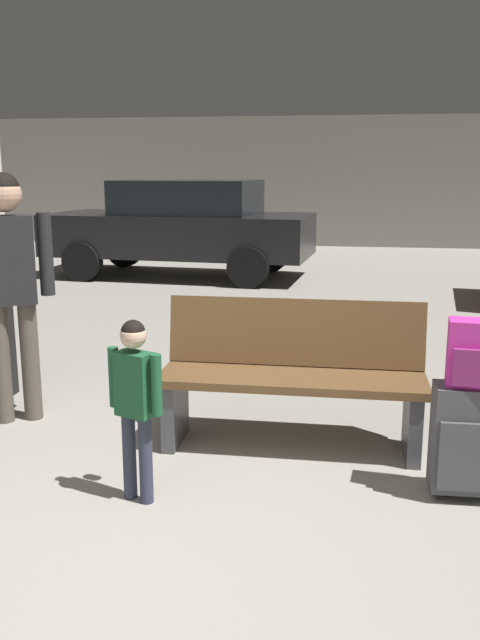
{
  "coord_description": "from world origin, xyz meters",
  "views": [
    {
      "loc": [
        0.82,
        -2.35,
        1.67
      ],
      "look_at": [
        0.26,
        1.3,
        0.85
      ],
      "focal_mm": 38.01,
      "sensor_mm": 36.0,
      "label": 1
    }
  ],
  "objects_px": {
    "child": "(135,391)",
    "adult": "(9,271)",
    "bench": "(292,376)",
    "suitcase": "(470,439)",
    "backpack_bright": "(476,355)",
    "parked_car_far": "(182,226)"
  },
  "relations": [
    {
      "from": "bench",
      "to": "suitcase",
      "type": "xyz_separation_m",
      "value": [
        0.96,
        -0.56,
        -0.12
      ]
    },
    {
      "from": "child",
      "to": "adult",
      "type": "relative_size",
      "value": 0.58
    },
    {
      "from": "suitcase",
      "to": "adult",
      "type": "height_order",
      "value": "adult"
    },
    {
      "from": "backpack_bright",
      "to": "bench",
      "type": "bearing_deg",
      "value": 149.66
    },
    {
      "from": "suitcase",
      "to": "child",
      "type": "distance_m",
      "value": 1.73
    },
    {
      "from": "suitcase",
      "to": "parked_car_far",
      "type": "height_order",
      "value": "parked_car_far"
    },
    {
      "from": "bench",
      "to": "adult",
      "type": "xyz_separation_m",
      "value": [
        -1.87,
        0.14,
        0.58
      ]
    },
    {
      "from": "bench",
      "to": "backpack_bright",
      "type": "bearing_deg",
      "value": -30.34
    },
    {
      "from": "suitcase",
      "to": "parked_car_far",
      "type": "xyz_separation_m",
      "value": [
        -3.2,
        7.05,
        0.48
      ]
    },
    {
      "from": "backpack_bright",
      "to": "parked_car_far",
      "type": "xyz_separation_m",
      "value": [
        -3.2,
        7.05,
        0.03
      ]
    },
    {
      "from": "bench",
      "to": "suitcase",
      "type": "height_order",
      "value": "bench"
    },
    {
      "from": "child",
      "to": "parked_car_far",
      "type": "height_order",
      "value": "parked_car_far"
    },
    {
      "from": "suitcase",
      "to": "bench",
      "type": "bearing_deg",
      "value": 149.7
    },
    {
      "from": "child",
      "to": "backpack_bright",
      "type": "bearing_deg",
      "value": 9.68
    },
    {
      "from": "suitcase",
      "to": "adult",
      "type": "relative_size",
      "value": 0.36
    },
    {
      "from": "adult",
      "to": "child",
      "type": "bearing_deg",
      "value": -40.71
    },
    {
      "from": "bench",
      "to": "child",
      "type": "bearing_deg",
      "value": -130.53
    },
    {
      "from": "parked_car_far",
      "to": "backpack_bright",
      "type": "bearing_deg",
      "value": -65.6
    },
    {
      "from": "suitcase",
      "to": "child",
      "type": "xyz_separation_m",
      "value": [
        -1.68,
        -0.29,
        0.27
      ]
    },
    {
      "from": "parked_car_far",
      "to": "suitcase",
      "type": "bearing_deg",
      "value": -65.59
    },
    {
      "from": "backpack_bright",
      "to": "suitcase",
      "type": "bearing_deg",
      "value": 25.86
    },
    {
      "from": "adult",
      "to": "backpack_bright",
      "type": "bearing_deg",
      "value": -13.87
    }
  ]
}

